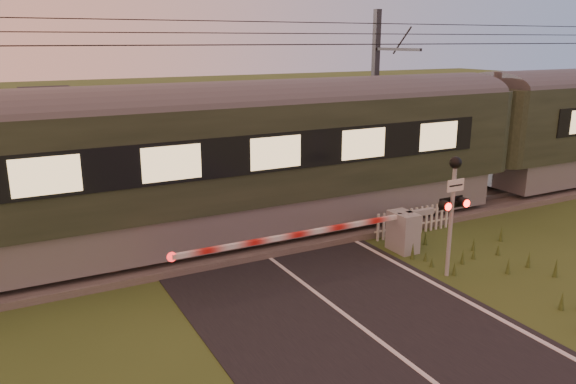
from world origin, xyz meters
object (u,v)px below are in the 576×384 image
crossing_signal (453,195)px  picket_fence (413,221)px  boom_gate (391,231)px  train (480,135)px  catenary_mast (375,102)px

crossing_signal → picket_fence: bearing=65.6°
boom_gate → picket_fence: 1.84m
train → picket_fence: 5.21m
crossing_signal → catenary_mast: bearing=68.3°
crossing_signal → train: bearing=39.4°
boom_gate → catenary_mast: bearing=58.9°
train → catenary_mast: catenary_mast is taller
boom_gate → picket_fence: bearing=31.0°
train → crossing_signal: bearing=-140.6°
train → boom_gate: 6.87m
crossing_signal → picket_fence: (1.27, 2.80, -1.65)m
train → boom_gate: train is taller
crossing_signal → catenary_mast: (2.75, 6.92, 1.40)m
boom_gate → crossing_signal: size_ratio=2.53×
train → crossing_signal: size_ratio=15.12×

